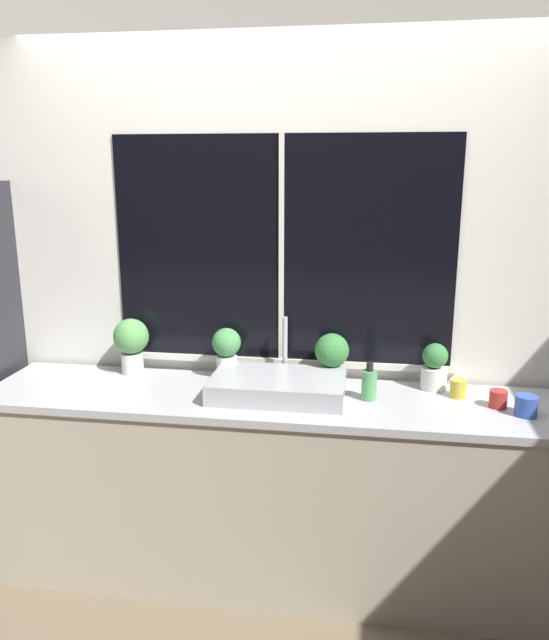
% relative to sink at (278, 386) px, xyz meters
% --- Properties ---
extents(ground_plane, '(14.00, 14.00, 0.00)m').
position_rel_sink_xyz_m(ground_plane, '(-0.03, -0.29, -0.96)').
color(ground_plane, brown).
extents(wall_back, '(8.00, 0.09, 2.70)m').
position_rel_sink_xyz_m(wall_back, '(-0.03, 0.33, 0.39)').
color(wall_back, silver).
rests_on(wall_back, ground_plane).
extents(counter, '(2.61, 0.58, 0.91)m').
position_rel_sink_xyz_m(counter, '(-0.03, -0.01, -0.50)').
color(counter, '#B2A893').
rests_on(counter, ground_plane).
extents(sink, '(0.59, 0.43, 0.31)m').
position_rel_sink_xyz_m(sink, '(0.00, 0.00, 0.00)').
color(sink, '#ADADB2').
rests_on(sink, counter).
extents(potted_plant_far_left, '(0.17, 0.17, 0.28)m').
position_rel_sink_xyz_m(potted_plant_far_left, '(-0.76, 0.19, 0.12)').
color(potted_plant_far_left, white).
rests_on(potted_plant_far_left, counter).
extents(potted_plant_center_left, '(0.14, 0.14, 0.25)m').
position_rel_sink_xyz_m(potted_plant_center_left, '(-0.28, 0.19, 0.10)').
color(potted_plant_center_left, white).
rests_on(potted_plant_center_left, counter).
extents(potted_plant_center_right, '(0.16, 0.16, 0.24)m').
position_rel_sink_xyz_m(potted_plant_center_right, '(0.22, 0.19, 0.09)').
color(potted_plant_center_right, white).
rests_on(potted_plant_center_right, counter).
extents(potted_plant_far_right, '(0.12, 0.12, 0.22)m').
position_rel_sink_xyz_m(potted_plant_far_right, '(0.69, 0.19, 0.06)').
color(potted_plant_far_right, white).
rests_on(potted_plant_far_right, counter).
extents(soap_bottle, '(0.07, 0.07, 0.17)m').
position_rel_sink_xyz_m(soap_bottle, '(0.40, 0.01, 0.02)').
color(soap_bottle, '#519E5B').
rests_on(soap_bottle, counter).
extents(mug_blue, '(0.09, 0.09, 0.09)m').
position_rel_sink_xyz_m(mug_blue, '(1.04, -0.07, -0.00)').
color(mug_blue, '#3351AD').
rests_on(mug_blue, counter).
extents(mug_red, '(0.07, 0.07, 0.08)m').
position_rel_sink_xyz_m(mug_red, '(0.94, 0.00, -0.01)').
color(mug_red, '#B72D28').
rests_on(mug_red, counter).
extents(mug_yellow, '(0.07, 0.07, 0.08)m').
position_rel_sink_xyz_m(mug_yellow, '(0.79, 0.10, -0.01)').
color(mug_yellow, gold).
rests_on(mug_yellow, counter).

